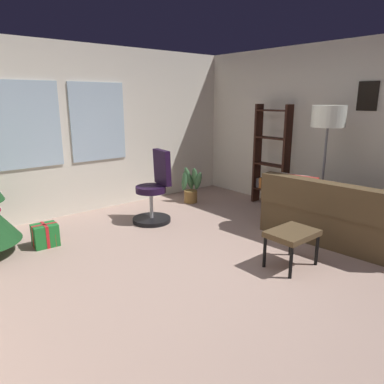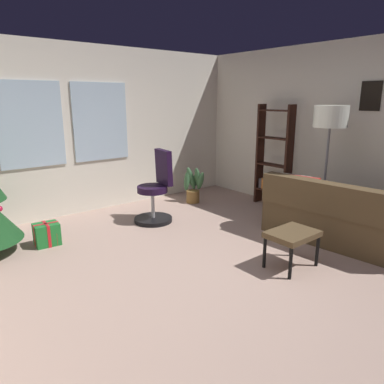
{
  "view_description": "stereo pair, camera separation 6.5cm",
  "coord_description": "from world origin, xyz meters",
  "px_view_note": "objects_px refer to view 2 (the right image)",
  "views": [
    {
      "loc": [
        -2.4,
        -2.41,
        1.77
      ],
      "look_at": [
        0.02,
        0.49,
        0.79
      ],
      "focal_mm": 33.5,
      "sensor_mm": 36.0,
      "label": 1
    },
    {
      "loc": [
        -2.35,
        -2.45,
        1.77
      ],
      "look_at": [
        0.02,
        0.49,
        0.79
      ],
      "focal_mm": 33.5,
      "sensor_mm": 36.0,
      "label": 2
    }
  ],
  "objects_px": {
    "gift_box_red": "(50,237)",
    "floor_lamp": "(330,123)",
    "couch": "(350,218)",
    "bookshelf": "(274,163)",
    "potted_plant": "(194,186)",
    "office_chair": "(156,194)",
    "gift_box_green": "(47,234)",
    "footstool": "(292,236)"
  },
  "relations": [
    {
      "from": "footstool",
      "to": "gift_box_red",
      "type": "relative_size",
      "value": 1.96
    },
    {
      "from": "gift_box_red",
      "to": "floor_lamp",
      "type": "xyz_separation_m",
      "value": [
        3.14,
        -1.83,
        1.38
      ]
    },
    {
      "from": "footstool",
      "to": "floor_lamp",
      "type": "distance_m",
      "value": 1.78
    },
    {
      "from": "gift_box_red",
      "to": "office_chair",
      "type": "relative_size",
      "value": 0.26
    },
    {
      "from": "bookshelf",
      "to": "potted_plant",
      "type": "height_order",
      "value": "bookshelf"
    },
    {
      "from": "gift_box_green",
      "to": "potted_plant",
      "type": "relative_size",
      "value": 0.48
    },
    {
      "from": "couch",
      "to": "bookshelf",
      "type": "xyz_separation_m",
      "value": [
        0.47,
        1.64,
        0.44
      ]
    },
    {
      "from": "potted_plant",
      "to": "bookshelf",
      "type": "bearing_deg",
      "value": -47.51
    },
    {
      "from": "gift_box_green",
      "to": "office_chair",
      "type": "relative_size",
      "value": 0.29
    },
    {
      "from": "office_chair",
      "to": "floor_lamp",
      "type": "distance_m",
      "value": 2.58
    },
    {
      "from": "gift_box_green",
      "to": "potted_plant",
      "type": "bearing_deg",
      "value": 7.49
    },
    {
      "from": "couch",
      "to": "gift_box_red",
      "type": "bearing_deg",
      "value": 143.0
    },
    {
      "from": "gift_box_green",
      "to": "gift_box_red",
      "type": "bearing_deg",
      "value": 17.54
    },
    {
      "from": "bookshelf",
      "to": "couch",
      "type": "bearing_deg",
      "value": -106.13
    },
    {
      "from": "bookshelf",
      "to": "floor_lamp",
      "type": "bearing_deg",
      "value": -107.94
    },
    {
      "from": "office_chair",
      "to": "bookshelf",
      "type": "height_order",
      "value": "bookshelf"
    },
    {
      "from": "couch",
      "to": "footstool",
      "type": "relative_size",
      "value": 3.54
    },
    {
      "from": "couch",
      "to": "potted_plant",
      "type": "bearing_deg",
      "value": 99.41
    },
    {
      "from": "floor_lamp",
      "to": "gift_box_green",
      "type": "bearing_deg",
      "value": 150.11
    },
    {
      "from": "gift_box_red",
      "to": "bookshelf",
      "type": "relative_size",
      "value": 0.16
    },
    {
      "from": "gift_box_red",
      "to": "office_chair",
      "type": "height_order",
      "value": "office_chair"
    },
    {
      "from": "gift_box_green",
      "to": "floor_lamp",
      "type": "distance_m",
      "value": 3.89
    },
    {
      "from": "couch",
      "to": "floor_lamp",
      "type": "distance_m",
      "value": 1.26
    },
    {
      "from": "gift_box_green",
      "to": "bookshelf",
      "type": "distance_m",
      "value": 3.66
    },
    {
      "from": "bookshelf",
      "to": "floor_lamp",
      "type": "xyz_separation_m",
      "value": [
        -0.38,
        -1.18,
        0.73
      ]
    },
    {
      "from": "gift_box_green",
      "to": "footstool",
      "type": "bearing_deg",
      "value": -50.77
    },
    {
      "from": "bookshelf",
      "to": "floor_lamp",
      "type": "height_order",
      "value": "floor_lamp"
    },
    {
      "from": "footstool",
      "to": "bookshelf",
      "type": "bearing_deg",
      "value": 43.91
    },
    {
      "from": "couch",
      "to": "bookshelf",
      "type": "height_order",
      "value": "bookshelf"
    },
    {
      "from": "couch",
      "to": "potted_plant",
      "type": "xyz_separation_m",
      "value": [
        -0.44,
        2.63,
        -0.01
      ]
    },
    {
      "from": "footstool",
      "to": "gift_box_red",
      "type": "xyz_separation_m",
      "value": [
        -1.82,
        2.29,
        -0.27
      ]
    },
    {
      "from": "office_chair",
      "to": "couch",
      "type": "bearing_deg",
      "value": -55.16
    },
    {
      "from": "couch",
      "to": "office_chair",
      "type": "height_order",
      "value": "office_chair"
    },
    {
      "from": "couch",
      "to": "potted_plant",
      "type": "relative_size",
      "value": 2.99
    },
    {
      "from": "footstool",
      "to": "potted_plant",
      "type": "bearing_deg",
      "value": 73.35
    },
    {
      "from": "footstool",
      "to": "gift_box_red",
      "type": "bearing_deg",
      "value": 128.57
    },
    {
      "from": "bookshelf",
      "to": "potted_plant",
      "type": "relative_size",
      "value": 2.67
    },
    {
      "from": "footstool",
      "to": "floor_lamp",
      "type": "relative_size",
      "value": 0.32
    },
    {
      "from": "gift_box_red",
      "to": "potted_plant",
      "type": "bearing_deg",
      "value": 7.35
    },
    {
      "from": "footstool",
      "to": "office_chair",
      "type": "xyz_separation_m",
      "value": [
        -0.3,
        2.17,
        0.07
      ]
    },
    {
      "from": "footstool",
      "to": "gift_box_green",
      "type": "xyz_separation_m",
      "value": [
        -1.86,
        2.28,
        -0.21
      ]
    },
    {
      "from": "couch",
      "to": "office_chair",
      "type": "bearing_deg",
      "value": 124.84
    }
  ]
}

